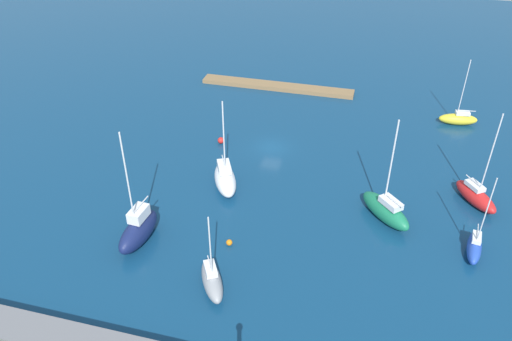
# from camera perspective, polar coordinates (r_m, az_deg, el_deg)

# --- Properties ---
(water) EXTENTS (160.00, 160.00, 0.00)m
(water) POSITION_cam_1_polar(r_m,az_deg,el_deg) (64.67, 1.76, 2.63)
(water) COLOR navy
(water) RESTS_ON ground
(pier_dock) EXTENTS (23.98, 2.49, 0.61)m
(pier_dock) POSITION_cam_1_polar(r_m,az_deg,el_deg) (80.49, 2.40, 9.49)
(pier_dock) COLOR olive
(pier_dock) RESTS_ON ground
(sailboat_navy_far_south) EXTENTS (2.66, 6.43, 12.52)m
(sailboat_navy_far_south) POSITION_cam_1_polar(r_m,az_deg,el_deg) (50.68, -13.15, -6.51)
(sailboat_navy_far_south) COLOR #141E4C
(sailboat_navy_far_south) RESTS_ON water
(sailboat_white_by_breakwater) EXTENTS (4.83, 6.77, 10.88)m
(sailboat_white_by_breakwater) POSITION_cam_1_polar(r_m,az_deg,el_deg) (56.94, -3.52, -0.89)
(sailboat_white_by_breakwater) COLOR white
(sailboat_white_by_breakwater) RESTS_ON water
(sailboat_blue_outer_mooring) EXTENTS (1.90, 4.83, 8.99)m
(sailboat_blue_outer_mooring) POSITION_cam_1_polar(r_m,az_deg,el_deg) (52.66, 23.45, -7.92)
(sailboat_blue_outer_mooring) COLOR #2347B2
(sailboat_blue_outer_mooring) RESTS_ON water
(sailboat_gray_off_beacon) EXTENTS (4.04, 5.39, 8.20)m
(sailboat_gray_off_beacon) POSITION_cam_1_polar(r_m,az_deg,el_deg) (45.48, -5.01, -12.20)
(sailboat_gray_off_beacon) COLOR gray
(sailboat_gray_off_beacon) RESTS_ON water
(sailboat_yellow_near_pier) EXTENTS (5.31, 2.35, 9.34)m
(sailboat_yellow_near_pier) POSITION_cam_1_polar(r_m,az_deg,el_deg) (74.95, 21.90, 5.46)
(sailboat_yellow_near_pier) COLOR yellow
(sailboat_yellow_near_pier) RESTS_ON water
(sailboat_green_lone_north) EXTENTS (6.18, 6.42, 11.50)m
(sailboat_green_lone_north) POSITION_cam_1_polar(r_m,az_deg,el_deg) (53.86, 14.45, -4.32)
(sailboat_green_lone_north) COLOR #19724C
(sailboat_green_lone_north) RESTS_ON water
(sailboat_red_east_end) EXTENTS (4.93, 5.98, 11.06)m
(sailboat_red_east_end) POSITION_cam_1_polar(r_m,az_deg,el_deg) (59.38, 23.57, -2.61)
(sailboat_red_east_end) COLOR red
(sailboat_red_east_end) RESTS_ON water
(mooring_buoy_orange) EXTENTS (0.61, 0.61, 0.61)m
(mooring_buoy_orange) POSITION_cam_1_polar(r_m,az_deg,el_deg) (49.75, -3.04, -8.13)
(mooring_buoy_orange) COLOR orange
(mooring_buoy_orange) RESTS_ON water
(mooring_buoy_red) EXTENTS (0.82, 0.82, 0.82)m
(mooring_buoy_red) POSITION_cam_1_polar(r_m,az_deg,el_deg) (65.50, -3.99, 3.42)
(mooring_buoy_red) COLOR red
(mooring_buoy_red) RESTS_ON water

